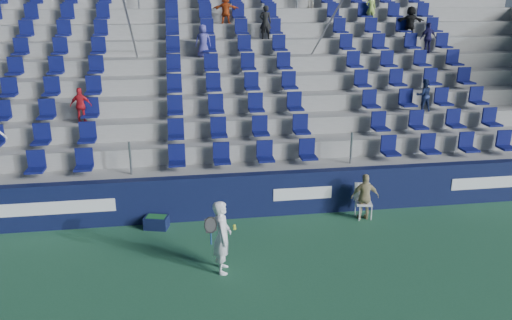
% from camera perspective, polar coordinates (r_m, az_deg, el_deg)
% --- Properties ---
extents(ground, '(70.00, 70.00, 0.00)m').
position_cam_1_polar(ground, '(10.87, 1.20, -13.28)').
color(ground, '#296040').
rests_on(ground, ground).
extents(sponsor_wall, '(24.00, 0.32, 1.20)m').
position_cam_1_polar(sponsor_wall, '(13.38, -1.06, -4.05)').
color(sponsor_wall, '#10163A').
rests_on(sponsor_wall, ground).
extents(grandstand, '(24.00, 8.17, 6.63)m').
position_cam_1_polar(grandstand, '(17.79, -3.29, 6.78)').
color(grandstand, '#9A9A95').
rests_on(grandstand, ground).
extents(tennis_player, '(0.69, 0.65, 1.63)m').
position_cam_1_polar(tennis_player, '(10.73, -3.89, -8.74)').
color(tennis_player, white).
rests_on(tennis_player, ground).
extents(line_judge_chair, '(0.48, 0.50, 0.94)m').
position_cam_1_polar(line_judge_chair, '(13.67, 12.10, -4.28)').
color(line_judge_chair, white).
rests_on(line_judge_chair, ground).
extents(line_judge, '(0.77, 0.40, 1.26)m').
position_cam_1_polar(line_judge, '(13.50, 12.35, -4.13)').
color(line_judge, tan).
rests_on(line_judge, ground).
extents(ball_bin, '(0.67, 0.53, 0.33)m').
position_cam_1_polar(ball_bin, '(13.11, -11.31, -6.92)').
color(ball_bin, '#0F1637').
rests_on(ball_bin, ground).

